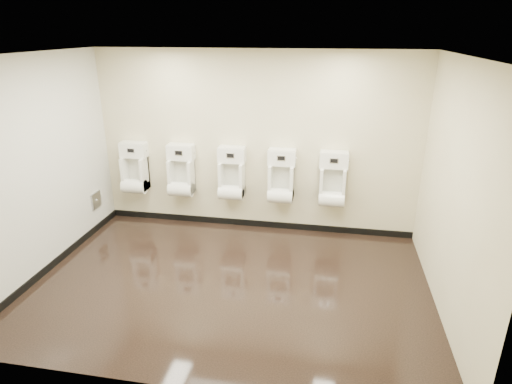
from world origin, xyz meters
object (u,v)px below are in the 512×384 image
urinal_3 (281,180)px  urinal_4 (332,183)px  access_panel (96,200)px  urinal_0 (135,171)px  urinal_2 (232,177)px  urinal_1 (181,174)px

urinal_3 → urinal_4: same height
access_panel → urinal_0: (0.51, 0.41, 0.38)m
access_panel → urinal_4: (3.70, 0.41, 0.38)m
urinal_2 → urinal_3: (0.78, 0.00, 0.00)m
access_panel → urinal_0: urinal_0 is taller
access_panel → urinal_2: urinal_2 is taller
access_panel → urinal_3: urinal_3 is taller
urinal_0 → access_panel: bearing=-141.6°
urinal_2 → urinal_4: size_ratio=1.00×
urinal_0 → urinal_1: 0.80m
access_panel → urinal_4: bearing=6.3°
urinal_4 → access_panel: bearing=-173.7°
urinal_0 → urinal_3: (2.41, 0.00, 0.00)m
urinal_0 → urinal_2: same height
access_panel → urinal_3: bearing=7.9°
urinal_0 → urinal_4: (3.19, 0.00, 0.00)m
urinal_4 → urinal_1: bearing=180.0°
urinal_2 → urinal_3: same height
access_panel → urinal_2: bearing=10.7°
urinal_2 → urinal_4: same height
urinal_3 → urinal_4: bearing=0.0°
access_panel → urinal_4: 3.74m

